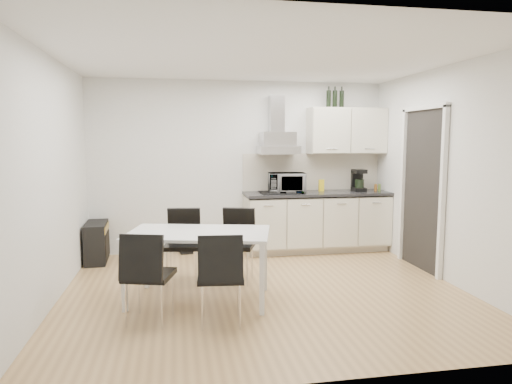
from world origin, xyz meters
The scene contains 15 objects.
ground centered at (0.00, 0.00, 0.00)m, with size 4.50×4.50×0.00m, color tan.
wall_back centered at (0.00, 2.00, 1.30)m, with size 4.50×0.10×2.60m, color silver.
wall_front centered at (0.00, -2.00, 1.30)m, with size 4.50×0.10×2.60m, color silver.
wall_left centered at (-2.25, 0.00, 1.30)m, with size 0.10×4.00×2.60m, color silver.
wall_right centered at (2.25, 0.00, 1.30)m, with size 0.10×4.00×2.60m, color silver.
ceiling centered at (0.00, 0.00, 2.60)m, with size 4.50×4.50×0.00m, color white.
doorway centered at (2.21, 0.55, 1.05)m, with size 0.08×1.04×2.10m, color white.
kitchenette centered at (1.19, 1.73, 0.83)m, with size 2.22×0.64×2.52m.
dining_table centered at (-0.74, -0.17, 0.67)m, with size 1.63×1.16×0.75m.
chair_far_left centered at (-0.91, 0.50, 0.44)m, with size 0.44×0.50×0.88m, color black, non-canonical shape.
chair_far_right centered at (-0.27, 0.40, 0.44)m, with size 0.44×0.50×0.88m, color black, non-canonical shape.
chair_near_left centered at (-1.24, -0.66, 0.44)m, with size 0.44×0.50×0.88m, color black, non-canonical shape.
chair_near_right centered at (-0.58, -0.82, 0.44)m, with size 0.44×0.50×0.88m, color black, non-canonical shape.
guitar_amp centered at (-2.09, 1.65, 0.28)m, with size 0.32×0.68×0.56m.
floor_speaker centered at (-0.84, 1.90, 0.16)m, with size 0.19×0.17×0.31m, color black.
Camera 1 is at (-0.97, -4.94, 1.72)m, focal length 32.00 mm.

